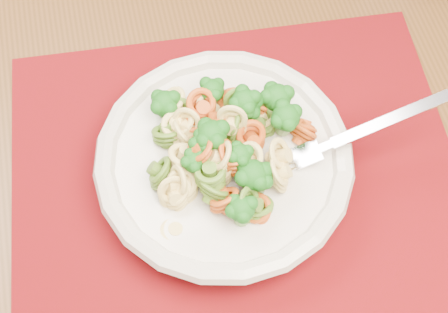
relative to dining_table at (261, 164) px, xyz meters
name	(u,v)px	position (x,y,z in m)	size (l,w,h in m)	color
dining_table	(261,164)	(0.00, 0.00, 0.00)	(1.42, 1.09, 0.77)	#553318
placemat	(236,172)	(-0.06, -0.05, 0.12)	(0.43, 0.34, 0.00)	#5A030F
pasta_bowl	(224,162)	(-0.07, -0.05, 0.15)	(0.24, 0.24, 0.05)	beige
pasta_broccoli_heap	(224,153)	(-0.07, -0.05, 0.17)	(0.21, 0.21, 0.06)	#E4BD70
fork	(307,154)	(-0.01, -0.08, 0.17)	(0.19, 0.02, 0.01)	silver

